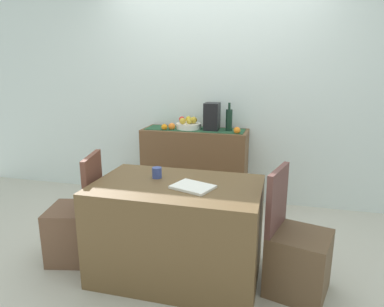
{
  "coord_description": "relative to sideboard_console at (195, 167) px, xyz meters",
  "views": [
    {
      "loc": [
        0.77,
        -2.81,
        1.59
      ],
      "look_at": [
        -0.06,
        0.36,
        0.75
      ],
      "focal_mm": 32.53,
      "sensor_mm": 36.0,
      "label": 1
    }
  ],
  "objects": [
    {
      "name": "apple_right",
      "position": [
        -0.09,
        0.06,
        0.55
      ],
      "size": [
        0.07,
        0.07,
        0.07
      ],
      "primitive_type": "sphere",
      "color": "gold",
      "rests_on": "fruit_bowl"
    },
    {
      "name": "apple_left",
      "position": [
        -0.05,
        -0.05,
        0.54
      ],
      "size": [
        0.06,
        0.06,
        0.06
      ],
      "primitive_type": "sphere",
      "color": "gold",
      "rests_on": "fruit_bowl"
    },
    {
      "name": "orange_loose_far",
      "position": [
        -0.24,
        -0.09,
        0.48
      ],
      "size": [
        0.08,
        0.08,
        0.08
      ],
      "primitive_type": "sphere",
      "color": "orange",
      "rests_on": "sideboard_console"
    },
    {
      "name": "apple_upper",
      "position": [
        -0.16,
        0.04,
        0.54
      ],
      "size": [
        0.07,
        0.07,
        0.07
      ],
      "primitive_type": "sphere",
      "color": "red",
      "rests_on": "fruit_bowl"
    },
    {
      "name": "apple_front",
      "position": [
        -0.01,
        0.0,
        0.55
      ],
      "size": [
        0.08,
        0.08,
        0.08
      ],
      "primitive_type": "sphere",
      "color": "gold",
      "rests_on": "fruit_bowl"
    },
    {
      "name": "sideboard_console",
      "position": [
        0.0,
        0.0,
        0.0
      ],
      "size": [
        1.18,
        0.42,
        0.88
      ],
      "primitive_type": "cube",
      "color": "brown",
      "rests_on": "ground"
    },
    {
      "name": "apple_center",
      "position": [
        -0.12,
        -0.08,
        0.55
      ],
      "size": [
        0.07,
        0.07,
        0.07
      ],
      "primitive_type": "sphere",
      "color": "gold",
      "rests_on": "fruit_bowl"
    },
    {
      "name": "fruit_bowl",
      "position": [
        -0.07,
        0.0,
        0.48
      ],
      "size": [
        0.28,
        0.28,
        0.06
      ],
      "primitive_type": "cylinder",
      "color": "white",
      "rests_on": "table_runner"
    },
    {
      "name": "wine_bottle",
      "position": [
        0.38,
        0.0,
        0.57
      ],
      "size": [
        0.07,
        0.07,
        0.31
      ],
      "color": "black",
      "rests_on": "sideboard_console"
    },
    {
      "name": "dining_table",
      "position": [
        0.22,
        -1.41,
        -0.07
      ],
      "size": [
        1.23,
        0.77,
        0.74
      ],
      "primitive_type": "cube",
      "color": "brown",
      "rests_on": "ground"
    },
    {
      "name": "coffee_cup",
      "position": [
        0.03,
        -1.32,
        0.34
      ],
      "size": [
        0.07,
        0.07,
        0.08
      ],
      "primitive_type": "cylinder",
      "color": "#394A90",
      "rests_on": "dining_table"
    },
    {
      "name": "chair_by_corner",
      "position": [
        1.1,
        -1.41,
        -0.18
      ],
      "size": [
        0.49,
        0.49,
        0.9
      ],
      "color": "brown",
      "rests_on": "ground"
    },
    {
      "name": "open_book",
      "position": [
        0.36,
        -1.47,
        0.31
      ],
      "size": [
        0.33,
        0.29,
        0.02
      ],
      "primitive_type": "cube",
      "rotation": [
        0.0,
        0.0,
        -0.35
      ],
      "color": "white",
      "rests_on": "dining_table"
    },
    {
      "name": "table_runner",
      "position": [
        0.0,
        0.0,
        0.45
      ],
      "size": [
        1.11,
        0.32,
        0.01
      ],
      "primitive_type": "cube",
      "color": "#254F33",
      "rests_on": "sideboard_console"
    },
    {
      "name": "coffee_maker",
      "position": [
        0.19,
        0.0,
        0.59
      ],
      "size": [
        0.16,
        0.18,
        0.3
      ],
      "primitive_type": "cube",
      "color": "black",
      "rests_on": "sideboard_console"
    },
    {
      "name": "orange_loose_near_bowl",
      "position": [
        0.49,
        -0.12,
        0.48
      ],
      "size": [
        0.07,
        0.07,
        0.07
      ],
      "primitive_type": "sphere",
      "color": "orange",
      "rests_on": "sideboard_console"
    },
    {
      "name": "room_wall_rear",
      "position": [
        0.17,
        0.26,
        0.91
      ],
      "size": [
        6.4,
        0.06,
        2.7
      ],
      "primitive_type": "cube",
      "color": "silver",
      "rests_on": "ground"
    },
    {
      "name": "chair_near_window",
      "position": [
        -0.66,
        -1.41,
        -0.18
      ],
      "size": [
        0.48,
        0.48,
        0.9
      ],
      "color": "brown",
      "rests_on": "ground"
    },
    {
      "name": "ground_plane",
      "position": [
        0.17,
        -0.92,
        -0.45
      ],
      "size": [
        6.4,
        6.4,
        0.02
      ],
      "primitive_type": "cube",
      "color": "beige",
      "rests_on": "ground"
    },
    {
      "name": "orange_loose_mid",
      "position": [
        -0.32,
        -0.12,
        0.48
      ],
      "size": [
        0.07,
        0.07,
        0.07
      ],
      "primitive_type": "sphere",
      "color": "orange",
      "rests_on": "sideboard_console"
    }
  ]
}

